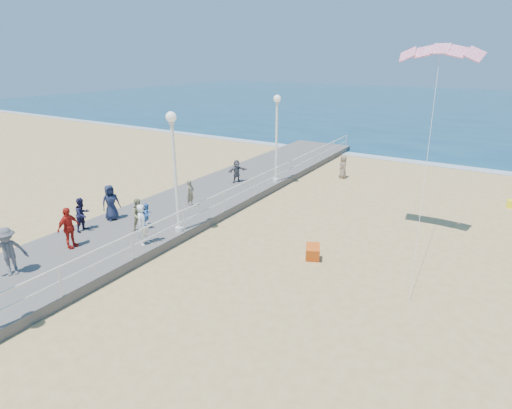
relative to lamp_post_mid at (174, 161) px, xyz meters
The scene contains 19 objects.
ground 6.48m from the lamp_post_mid, ahead, with size 160.00×160.00×0.00m, color tan.
ocean 65.32m from the lamp_post_mid, 85.29° to the left, with size 160.00×90.00×0.05m, color #0D3651.
surf_line 21.50m from the lamp_post_mid, 75.37° to the left, with size 160.00×1.20×0.04m, color white.
boardwalk 4.07m from the lamp_post_mid, behind, with size 5.00×44.00×0.40m, color slate.
railing 2.43m from the lamp_post_mid, ahead, with size 0.05×42.00×0.55m.
lamp_post_mid is the anchor object (origin of this frame).
lamp_post_far 9.00m from the lamp_post_mid, 90.00° to the left, with size 0.44×0.44×5.32m.
woman_holding_toddler 2.97m from the lamp_post_mid, 100.63° to the right, with size 0.64×0.42×1.75m, color white.
toddler_held 2.52m from the lamp_post_mid, 96.35° to the right, with size 0.46×0.35×0.94m, color #346FC3.
spectator_1 3.05m from the lamp_post_mid, 149.69° to the right, with size 0.74×0.58×1.52m, color #82815A.
spectator_2 6.97m from the lamp_post_mid, 112.57° to the right, with size 1.18×0.68×1.82m, color #535358.
spectator_3 5.07m from the lamp_post_mid, 126.71° to the right, with size 1.02×0.43×1.74m, color red.
spectator_4 4.44m from the lamp_post_mid, behind, with size 0.85×0.55×1.73m, color #1C233D.
spectator_5 8.29m from the lamp_post_mid, 104.92° to the left, with size 1.32×0.42×1.42m, color #4F5053.
spectator_6 4.09m from the lamp_post_mid, 120.91° to the left, with size 0.53×0.34×1.44m, color #817459.
spectator_7 4.98m from the lamp_post_mid, 149.53° to the right, with size 0.75×0.58×1.54m, color #1A1937.
beach_walker_c 13.90m from the lamp_post_mid, 77.86° to the left, with size 0.78×0.50×1.59m, color #7F6B58.
box_kite 6.98m from the lamp_post_mid, 12.51° to the left, with size 0.55×0.55×0.60m, color red.
kite_parafoil 11.47m from the lamp_post_mid, 31.15° to the left, with size 3.12×0.90×0.30m, color #F01C5A, non-canonical shape.
Camera 1 is at (6.28, -12.24, 7.78)m, focal length 28.00 mm.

